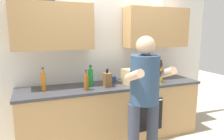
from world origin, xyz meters
TOP-DOWN VIEW (x-y plane):
  - ground_plane at (0.00, 0.00)m, footprint 12.00×12.00m
  - back_wall_unit at (-0.00, 0.28)m, footprint 4.00×0.38m
  - counter at (0.00, -0.00)m, footprint 2.84×0.67m
  - person_standing at (0.06, -0.84)m, footprint 0.49×0.45m
  - bottle_soda at (-0.35, 0.02)m, footprint 0.08×0.08m
  - bottle_wine at (0.93, 0.10)m, footprint 0.06×0.06m
  - bottle_syrup at (-0.46, -0.15)m, footprint 0.07×0.07m
  - bottle_soy at (0.45, 0.10)m, footprint 0.05×0.05m
  - bottle_juice at (-1.02, 0.04)m, footprint 0.06×0.06m
  - bottle_oil at (0.77, -0.15)m, footprint 0.06×0.06m
  - cup_tea at (0.07, 0.17)m, footprint 0.08×0.08m
  - knife_block at (-0.13, -0.08)m, footprint 0.10×0.14m
  - grocery_bag_bread at (0.25, -0.05)m, footprint 0.23×0.25m
  - grocery_bag_crisps at (0.67, 0.10)m, footprint 0.23×0.22m

SIDE VIEW (x-z plane):
  - ground_plane at x=0.00m, z-range 0.00..0.00m
  - counter at x=0.00m, z-range 0.00..0.90m
  - cup_tea at x=0.07m, z-range 0.90..0.99m
  - person_standing at x=0.06m, z-range 0.15..1.81m
  - grocery_bag_crisps at x=0.67m, z-range 0.90..1.10m
  - knife_block at x=-0.13m, z-range 0.87..1.14m
  - bottle_syrup at x=-0.46m, z-range 0.87..1.15m
  - bottle_oil at x=0.77m, z-range 0.88..1.15m
  - grocery_bag_bread at x=0.25m, z-range 0.90..1.13m
  - bottle_soy at x=0.45m, z-range 0.87..1.16m
  - bottle_juice at x=-1.02m, z-range 0.87..1.20m
  - bottle_soda at x=-0.35m, z-range 0.88..1.19m
  - bottle_wine at x=0.93m, z-range 0.88..1.21m
  - back_wall_unit at x=0.00m, z-range 0.24..2.74m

